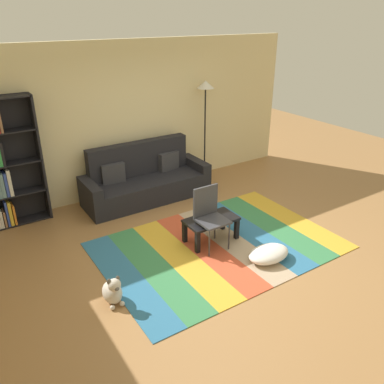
# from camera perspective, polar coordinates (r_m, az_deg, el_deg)

# --- Properties ---
(ground_plane) EXTENTS (14.00, 14.00, 0.00)m
(ground_plane) POSITION_cam_1_polar(r_m,az_deg,el_deg) (5.75, 2.91, -8.04)
(ground_plane) COLOR #9E7042
(back_wall) EXTENTS (6.80, 0.10, 2.70)m
(back_wall) POSITION_cam_1_polar(r_m,az_deg,el_deg) (7.27, -8.82, 10.46)
(back_wall) COLOR beige
(back_wall) RESTS_ON ground_plane
(rug) EXTENTS (3.37, 2.29, 0.01)m
(rug) POSITION_cam_1_polar(r_m,az_deg,el_deg) (5.79, 3.92, -7.73)
(rug) COLOR teal
(rug) RESTS_ON ground_plane
(couch) EXTENTS (2.26, 0.80, 1.00)m
(couch) POSITION_cam_1_polar(r_m,az_deg,el_deg) (7.12, -6.82, 1.64)
(couch) COLOR black
(couch) RESTS_ON ground_plane
(bookshelf) EXTENTS (0.90, 0.28, 2.02)m
(bookshelf) POSITION_cam_1_polar(r_m,az_deg,el_deg) (6.58, -25.76, 3.51)
(bookshelf) COLOR black
(bookshelf) RESTS_ON ground_plane
(coffee_table) EXTENTS (0.78, 0.42, 0.36)m
(coffee_table) POSITION_cam_1_polar(r_m,az_deg,el_deg) (5.76, 2.79, -4.48)
(coffee_table) COLOR black
(coffee_table) RESTS_ON rug
(pouf) EXTENTS (0.62, 0.41, 0.18)m
(pouf) POSITION_cam_1_polar(r_m,az_deg,el_deg) (5.52, 11.07, -8.79)
(pouf) COLOR white
(pouf) RESTS_ON rug
(dog) EXTENTS (0.22, 0.35, 0.40)m
(dog) POSITION_cam_1_polar(r_m,az_deg,el_deg) (4.78, -11.44, -13.93)
(dog) COLOR beige
(dog) RESTS_ON ground_plane
(standing_lamp) EXTENTS (0.32, 0.32, 1.95)m
(standing_lamp) POSITION_cam_1_polar(r_m,az_deg,el_deg) (7.61, 1.95, 13.48)
(standing_lamp) COLOR black
(standing_lamp) RESTS_ON ground_plane
(tv_remote) EXTENTS (0.04, 0.15, 0.02)m
(tv_remote) POSITION_cam_1_polar(r_m,az_deg,el_deg) (5.74, 3.69, -3.74)
(tv_remote) COLOR black
(tv_remote) RESTS_ON coffee_table
(folding_chair) EXTENTS (0.40, 0.40, 0.90)m
(folding_chair) POSITION_cam_1_polar(r_m,az_deg,el_deg) (5.54, 2.51, -2.98)
(folding_chair) COLOR #38383D
(folding_chair) RESTS_ON ground_plane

